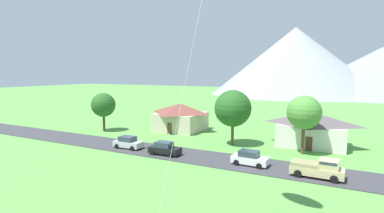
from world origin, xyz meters
name	(u,v)px	position (x,y,z in m)	size (l,w,h in m)	color
road_strip	(222,160)	(0.00, 30.68, 0.04)	(160.00, 6.37, 0.08)	#38383D
mountain_central_ridge	(295,61)	(-10.26, 151.38, 16.20)	(80.30, 80.30, 32.41)	#8E939E
mountain_west_ridge	(381,72)	(26.47, 158.35, 11.00)	(78.37, 78.37, 22.01)	gray
house_leftmost	(312,129)	(8.92, 43.71, 2.59)	(10.13, 7.01, 5.01)	silver
house_left_center	(180,116)	(-14.26, 45.22, 2.63)	(8.82, 8.35, 5.08)	beige
tree_near_left	(304,113)	(8.37, 38.39, 5.58)	(4.46, 4.46, 7.85)	brown
tree_left_of_center	(233,108)	(-1.63, 38.75, 5.53)	(5.46, 5.46, 8.27)	brown
tree_center	(103,105)	(-26.41, 38.03, 4.84)	(4.39, 4.39, 7.06)	#4C3823
parked_car_black_west_end	(165,149)	(-7.68, 29.48, 0.87)	(4.28, 2.24, 1.68)	black
parked_car_white_mid_west	(250,158)	(3.55, 30.32, 0.87)	(4.25, 2.18, 1.68)	white
parked_car_silver_mid_east	(128,143)	(-14.13, 29.92, 0.87)	(4.25, 2.17, 1.68)	#B7BCC1
pickup_truck_sand_west_side	(318,168)	(11.04, 29.51, 1.06)	(5.25, 2.42, 1.99)	#C6B284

